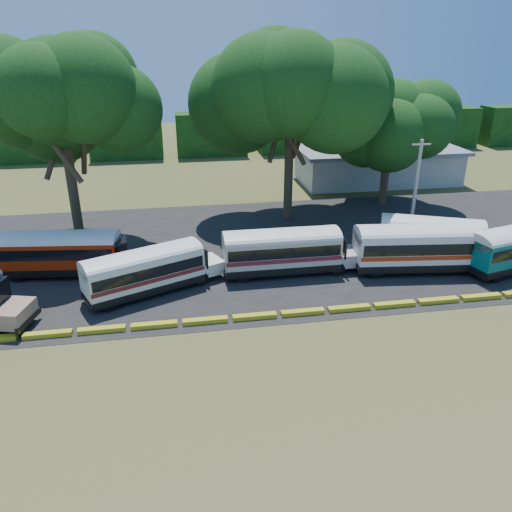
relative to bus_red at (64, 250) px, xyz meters
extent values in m
plane|color=#354A18|center=(13.83, -9.37, -1.89)|extent=(160.00, 160.00, 0.00)
cube|color=black|center=(14.83, 2.63, -1.88)|extent=(64.00, 24.00, 0.02)
cube|color=gold|center=(0.33, -8.37, -1.74)|extent=(2.70, 0.45, 0.30)
cube|color=gold|center=(3.33, -8.37, -1.74)|extent=(2.70, 0.45, 0.30)
cube|color=gold|center=(6.33, -8.37, -1.74)|extent=(2.70, 0.45, 0.30)
cube|color=gold|center=(9.33, -8.37, -1.74)|extent=(2.70, 0.45, 0.30)
cube|color=gold|center=(12.33, -8.37, -1.74)|extent=(2.70, 0.45, 0.30)
cube|color=gold|center=(15.33, -8.37, -1.74)|extent=(2.70, 0.45, 0.30)
cube|color=gold|center=(18.33, -8.37, -1.74)|extent=(2.70, 0.45, 0.30)
cube|color=gold|center=(21.33, -8.37, -1.74)|extent=(2.70, 0.45, 0.30)
cube|color=gold|center=(24.33, -8.37, -1.74)|extent=(2.70, 0.45, 0.30)
cube|color=gold|center=(27.33, -8.37, -1.74)|extent=(2.70, 0.45, 0.30)
cube|color=beige|center=(31.83, 20.63, -0.09)|extent=(18.00, 8.00, 3.60)
cube|color=slate|center=(31.83, 20.63, 1.91)|extent=(19.00, 9.00, 0.40)
cube|color=black|center=(-10.17, 38.63, 1.11)|extent=(10.00, 4.00, 6.00)
cube|color=black|center=(1.83, 38.63, 1.11)|extent=(10.00, 4.00, 6.00)
cube|color=black|center=(13.83, 38.63, 1.11)|extent=(10.00, 4.00, 6.00)
cube|color=black|center=(25.83, 38.63, 1.11)|extent=(10.00, 4.00, 6.00)
cube|color=black|center=(37.83, 38.63, 1.11)|extent=(10.00, 4.00, 6.00)
cube|color=black|center=(49.83, 38.63, 1.11)|extent=(10.00, 4.00, 6.00)
cylinder|color=black|center=(-2.58, -5.68, -1.36)|extent=(1.12, 0.57, 1.08)
cube|color=#A07A62|center=(-1.74, -7.10, -0.87)|extent=(2.49, 2.79, 1.02)
cube|color=black|center=(-0.86, -7.34, -1.30)|extent=(0.88, 2.59, 0.32)
cylinder|color=black|center=(3.50, -1.50, -1.40)|extent=(1.02, 0.40, 1.00)
cylinder|color=black|center=(3.76, 0.61, -1.40)|extent=(1.02, 0.40, 1.00)
cylinder|color=black|center=(-3.23, -0.68, -1.40)|extent=(1.02, 0.40, 1.00)
cylinder|color=black|center=(-2.97, 1.44, -1.40)|extent=(1.02, 0.40, 1.00)
cube|color=black|center=(-0.23, 0.03, -1.25)|extent=(8.42, 3.47, 0.55)
cube|color=#9F2307|center=(-0.23, 0.03, -0.06)|extent=(8.42, 3.47, 1.82)
cube|color=black|center=(-0.23, 0.03, 0.15)|extent=(8.10, 3.49, 0.77)
ellipsoid|color=silver|center=(-0.23, 0.03, 0.85)|extent=(8.42, 3.47, 1.12)
cube|color=#9F2307|center=(4.72, -0.58, -0.95)|extent=(2.05, 2.39, 0.95)
cube|color=black|center=(4.09, -0.50, 0.03)|extent=(0.43, 2.29, 1.37)
cube|color=black|center=(5.56, -0.68, -1.35)|extent=(0.48, 2.45, 0.30)
cube|color=black|center=(-4.24, 0.52, -1.35)|extent=(0.48, 2.45, 0.30)
cylinder|color=black|center=(9.49, -3.35, -1.42)|extent=(0.97, 0.63, 0.95)
cylinder|color=black|center=(8.67, -1.50, -1.42)|extent=(0.97, 0.63, 0.95)
cylinder|color=black|center=(3.59, -5.95, -1.42)|extent=(0.97, 0.63, 0.95)
cylinder|color=black|center=(2.77, -4.10, -1.42)|extent=(0.97, 0.63, 0.95)
cube|color=black|center=(5.70, -3.91, -1.28)|extent=(8.07, 5.30, 0.52)
cube|color=white|center=(5.70, -3.91, -0.15)|extent=(8.07, 5.30, 1.73)
cube|color=black|center=(5.70, -3.91, 0.05)|extent=(7.80, 5.23, 0.73)
cube|color=maroon|center=(5.70, -3.91, -0.50)|extent=(8.01, 5.31, 0.28)
ellipsoid|color=silver|center=(5.70, -3.91, 0.71)|extent=(8.07, 5.30, 1.07)
cube|color=white|center=(10.03, -2.00, -0.99)|extent=(2.40, 2.60, 0.90)
cube|color=black|center=(9.49, -2.24, -0.07)|extent=(1.01, 2.05, 1.30)
cube|color=black|center=(10.77, -1.68, -1.37)|extent=(1.09, 2.19, 0.28)
cube|color=black|center=(2.19, -5.46, -1.37)|extent=(1.09, 2.19, 0.28)
cylinder|color=black|center=(19.21, -3.39, -1.39)|extent=(1.01, 0.29, 1.01)
cylinder|color=black|center=(19.21, -1.24, -1.39)|extent=(1.01, 0.29, 1.01)
cylinder|color=black|center=(12.35, -3.37, -1.39)|extent=(1.01, 0.29, 1.01)
cylinder|color=black|center=(12.36, -1.22, -1.39)|extent=(1.01, 0.29, 1.01)
cube|color=black|center=(15.28, -2.30, -1.24)|extent=(8.27, 2.54, 0.55)
cube|color=beige|center=(15.28, -2.30, -0.04)|extent=(8.27, 2.54, 1.84)
cube|color=black|center=(15.28, -2.30, 0.18)|extent=(7.94, 2.60, 0.77)
cube|color=maroon|center=(15.28, -2.30, -0.41)|extent=(8.19, 2.59, 0.30)
ellipsoid|color=silver|center=(15.28, -2.30, 0.88)|extent=(8.27, 2.54, 1.13)
cube|color=beige|center=(20.32, -2.32, -0.94)|extent=(1.82, 2.22, 0.96)
cube|color=black|center=(19.68, -2.32, 0.05)|extent=(0.16, 2.32, 1.38)
cube|color=black|center=(21.17, -2.32, -1.34)|extent=(0.19, 2.47, 0.30)
cube|color=black|center=(11.19, -2.29, -1.34)|extent=(0.19, 2.47, 0.30)
cylinder|color=black|center=(28.91, -5.11, -1.36)|extent=(1.09, 0.41, 1.06)
cylinder|color=black|center=(29.17, -2.86, -1.36)|extent=(1.09, 0.41, 1.06)
cylinder|color=black|center=(21.75, -4.30, -1.36)|extent=(1.09, 0.41, 1.06)
cylinder|color=black|center=(22.00, -2.04, -1.36)|extent=(1.09, 0.41, 1.06)
cube|color=black|center=(24.93, -3.52, -1.20)|extent=(8.94, 3.61, 0.58)
cube|color=white|center=(24.93, -3.52, 0.05)|extent=(8.94, 3.61, 1.94)
cube|color=black|center=(24.93, -3.52, 0.29)|extent=(8.60, 3.64, 0.81)
cube|color=#A22A10|center=(24.93, -3.52, -0.34)|extent=(8.86, 3.65, 0.32)
ellipsoid|color=silver|center=(24.93, -3.52, 1.02)|extent=(8.94, 3.61, 1.19)
cube|color=white|center=(30.20, -4.11, -0.89)|extent=(2.16, 2.53, 1.01)
cube|color=black|center=(29.53, -4.04, 0.15)|extent=(0.43, 2.44, 1.46)
cube|color=black|center=(31.09, -4.22, -1.31)|extent=(0.48, 2.60, 0.32)
cube|color=black|center=(20.66, -3.03, -1.31)|extent=(0.48, 2.60, 0.32)
cylinder|color=black|center=(30.39, -3.28, -1.43)|extent=(0.96, 0.60, 0.93)
cylinder|color=black|center=(31.16, -1.45, -1.43)|extent=(0.96, 0.60, 0.93)
cylinder|color=black|center=(24.57, -0.82, -1.43)|extent=(0.96, 0.60, 0.93)
cylinder|color=black|center=(25.34, 1.01, -1.43)|extent=(0.96, 0.60, 0.93)
cube|color=black|center=(27.44, -0.96, -1.29)|extent=(7.92, 5.11, 0.51)
cube|color=white|center=(27.44, -0.96, -0.19)|extent=(7.92, 5.11, 1.70)
cube|color=black|center=(27.44, -0.96, 0.02)|extent=(7.66, 5.04, 0.71)
cube|color=navy|center=(27.44, -0.96, -0.53)|extent=(7.87, 5.11, 0.28)
ellipsoid|color=silver|center=(27.44, -0.96, 0.66)|extent=(7.92, 5.11, 1.05)
cube|color=white|center=(31.72, -2.77, -1.01)|extent=(2.34, 2.53, 0.88)
cube|color=black|center=(31.18, -2.54, -0.10)|extent=(0.96, 2.02, 1.28)
cube|color=black|center=(32.44, -3.07, -1.38)|extent=(1.04, 2.16, 0.28)
cube|color=black|center=(23.97, 0.51, -1.38)|extent=(1.04, 2.16, 0.28)
cylinder|color=black|center=(29.84, -6.29, -1.38)|extent=(1.06, 0.52, 1.02)
cylinder|color=black|center=(29.31, -4.18, -1.38)|extent=(1.06, 0.52, 1.02)
cube|color=black|center=(28.44, -5.52, -1.33)|extent=(0.78, 2.46, 0.31)
cylinder|color=#3E311F|center=(-0.06, 6.66, 2.22)|extent=(0.80, 0.80, 8.22)
cylinder|color=#3E311F|center=(1.16, 7.10, 5.74)|extent=(1.42, 2.92, 4.67)
cylinder|color=#3E311F|center=(-1.06, 7.49, 5.74)|extent=(2.23, 2.54, 4.67)
cylinder|color=#3E311F|center=(-0.29, 5.38, 5.74)|extent=(2.98, 0.95, 4.67)
ellipsoid|color=black|center=(-0.06, 6.66, 10.05)|extent=(10.88, 10.88, 7.98)
cylinder|color=#3E311F|center=(18.46, 9.49, 2.24)|extent=(0.80, 0.80, 8.27)
cylinder|color=#3E311F|center=(19.69, 9.94, 5.79)|extent=(1.43, 2.94, 4.70)
cylinder|color=#3E311F|center=(17.47, 10.33, 5.79)|extent=(2.24, 2.56, 4.70)
cylinder|color=#3E311F|center=(18.24, 8.21, 5.79)|extent=(3.00, 0.95, 4.70)
ellipsoid|color=black|center=(18.46, 9.49, 10.13)|extent=(11.91, 11.91, 8.74)
cylinder|color=#3E311F|center=(29.02, 12.02, 1.10)|extent=(0.80, 0.80, 5.99)
cylinder|color=#3E311F|center=(30.24, 12.46, 3.67)|extent=(1.18, 2.27, 3.46)
cylinder|color=#3E311F|center=(28.02, 12.85, 3.67)|extent=(1.79, 2.01, 3.46)
cylinder|color=#3E311F|center=(28.79, 10.74, 3.67)|extent=(2.30, 0.82, 3.46)
ellipsoid|color=black|center=(29.02, 12.02, 6.95)|extent=(9.47, 9.47, 6.94)
cylinder|color=gray|center=(28.24, 3.89, 2.16)|extent=(0.30, 0.30, 8.11)
cube|color=gray|center=(28.24, 3.89, 5.81)|extent=(1.60, 0.12, 0.12)
camera|label=1|loc=(8.04, -34.30, 13.76)|focal=35.00mm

